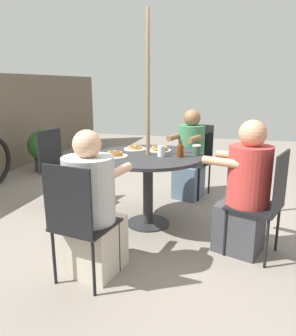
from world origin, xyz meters
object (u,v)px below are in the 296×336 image
(pancake_plate_a, at_px, (115,155))
(patio_table, at_px, (148,166))
(pancake_plate_c, at_px, (135,148))
(drinking_glass_a, at_px, (161,151))
(patio_chair_north, at_px, (78,218))
(diner_east, at_px, (245,194))
(syrup_bottle, at_px, (180,150))
(diner_south, at_px, (190,158))
(patio_chair_west, at_px, (58,164))
(patio_chair_south, at_px, (196,156))
(potted_shrub, at_px, (44,148))
(coffee_cup, at_px, (196,150))
(diner_north, at_px, (92,211))
(pancake_plate_b, at_px, (160,149))
(patio_chair_east, at_px, (265,199))

(pancake_plate_a, bearing_deg, patio_table, -59.22)
(pancake_plate_c, distance_m, drinking_glass_a, 0.45)
(patio_chair_north, xyz_separation_m, diner_east, (0.84, -1.17, 0.01))
(syrup_bottle, bearing_deg, diner_south, 1.85)
(patio_chair_west, relative_size, syrup_bottle, 5.60)
(patio_chair_south, relative_size, potted_shrub, 1.30)
(pancake_plate_a, height_order, coffee_cup, coffee_cup)
(coffee_cup, bearing_deg, diner_north, 149.67)
(pancake_plate_a, bearing_deg, pancake_plate_c, -11.47)
(pancake_plate_a, height_order, syrup_bottle, syrup_bottle)
(patio_chair_west, relative_size, pancake_plate_b, 3.77)
(diner_north, xyz_separation_m, patio_chair_east, (0.61, -1.31, 0.01))
(diner_south, bearing_deg, pancake_plate_b, 89.80)
(patio_chair_north, distance_m, pancake_plate_c, 1.44)
(coffee_cup, bearing_deg, patio_chair_east, -128.35)
(diner_south, xyz_separation_m, pancake_plate_a, (-1.16, 0.60, 0.25))
(diner_south, bearing_deg, patio_chair_east, 138.06)
(potted_shrub, bearing_deg, pancake_plate_c, -124.79)
(diner_north, height_order, potted_shrub, diner_north)
(diner_south, distance_m, pancake_plate_b, 0.83)
(diner_east, relative_size, diner_south, 1.03)
(diner_north, bearing_deg, patio_chair_north, -90.00)
(patio_chair_west, distance_m, pancake_plate_b, 1.28)
(pancake_plate_c, height_order, syrup_bottle, syrup_bottle)
(patio_table, distance_m, patio_chair_north, 1.21)
(patio_chair_north, distance_m, drinking_glass_a, 1.24)
(patio_chair_east, bearing_deg, syrup_bottle, 83.54)
(pancake_plate_c, relative_size, drinking_glass_a, 2.33)
(patio_chair_west, relative_size, pancake_plate_a, 3.77)
(pancake_plate_c, bearing_deg, diner_north, -178.27)
(pancake_plate_a, height_order, pancake_plate_b, pancake_plate_a)
(patio_chair_south, distance_m, diner_south, 0.18)
(pancake_plate_a, distance_m, pancake_plate_b, 0.55)
(patio_chair_east, bearing_deg, patio_chair_north, 139.96)
(patio_chair_north, xyz_separation_m, syrup_bottle, (1.18, -0.54, 0.30))
(diner_north, distance_m, diner_east, 1.32)
(patio_chair_north, xyz_separation_m, diner_south, (2.17, -0.51, 0.00))
(diner_east, distance_m, patio_chair_south, 1.62)
(patio_chair_north, relative_size, patio_chair_west, 1.00)
(patio_chair_south, height_order, potted_shrub, patio_chair_south)
(diner_east, bearing_deg, patio_chair_west, 94.73)
(patio_chair_west, xyz_separation_m, drinking_glass_a, (-0.26, -1.33, 0.29))
(diner_east, distance_m, patio_chair_west, 2.23)
(patio_chair_east, bearing_deg, pancake_plate_a, 100.51)
(patio_chair_south, relative_size, diner_south, 0.81)
(diner_south, relative_size, coffee_cup, 11.27)
(drinking_glass_a, bearing_deg, diner_north, 161.87)
(patio_table, height_order, pancake_plate_c, pancake_plate_c)
(pancake_plate_c, relative_size, coffee_cup, 2.43)
(coffee_cup, height_order, drinking_glass_a, drinking_glass_a)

